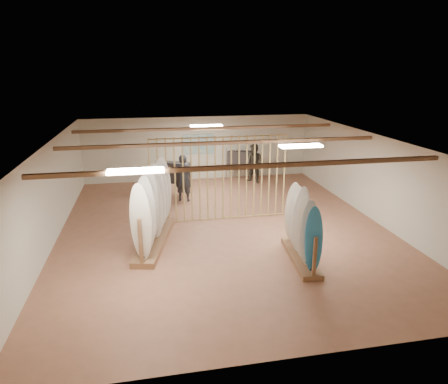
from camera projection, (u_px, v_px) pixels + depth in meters
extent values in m
plane|color=#9F684D|center=(224.00, 228.00, 12.56)|extent=(12.00, 12.00, 0.00)
plane|color=gray|center=(224.00, 140.00, 11.72)|extent=(12.00, 12.00, 0.00)
plane|color=beige|center=(198.00, 148.00, 17.76)|extent=(12.00, 0.00, 12.00)
plane|color=beige|center=(294.00, 288.00, 6.52)|extent=(12.00, 0.00, 12.00)
plane|color=beige|center=(50.00, 195.00, 11.23)|extent=(0.00, 12.00, 12.00)
plane|color=beige|center=(374.00, 177.00, 13.05)|extent=(0.00, 12.00, 12.00)
cube|color=#8A603E|center=(224.00, 143.00, 11.75)|extent=(9.50, 6.12, 0.10)
cube|color=white|center=(224.00, 142.00, 11.74)|extent=(1.20, 0.35, 0.06)
cylinder|color=tan|center=(150.00, 182.00, 12.49)|extent=(0.05, 0.05, 2.78)
cylinder|color=tan|center=(159.00, 182.00, 12.54)|extent=(0.05, 0.05, 2.78)
cylinder|color=tan|center=(167.00, 182.00, 12.58)|extent=(0.05, 0.05, 2.78)
cylinder|color=tan|center=(175.00, 181.00, 12.63)|extent=(0.05, 0.05, 2.78)
cylinder|color=tan|center=(183.00, 181.00, 12.68)|extent=(0.05, 0.05, 2.78)
cylinder|color=tan|center=(191.00, 180.00, 12.72)|extent=(0.05, 0.05, 2.78)
cylinder|color=tan|center=(199.00, 180.00, 12.77)|extent=(0.05, 0.05, 2.78)
cylinder|color=tan|center=(207.00, 179.00, 12.82)|extent=(0.05, 0.05, 2.78)
cylinder|color=tan|center=(215.00, 179.00, 12.87)|extent=(0.05, 0.05, 2.78)
cylinder|color=tan|center=(223.00, 179.00, 12.91)|extent=(0.05, 0.05, 2.78)
cylinder|color=tan|center=(231.00, 178.00, 12.96)|extent=(0.05, 0.05, 2.78)
cylinder|color=tan|center=(239.00, 178.00, 13.01)|extent=(0.05, 0.05, 2.78)
cylinder|color=tan|center=(246.00, 177.00, 13.05)|extent=(0.05, 0.05, 2.78)
cylinder|color=tan|center=(254.00, 177.00, 13.10)|extent=(0.05, 0.05, 2.78)
cylinder|color=tan|center=(262.00, 177.00, 13.15)|extent=(0.05, 0.05, 2.78)
cylinder|color=tan|center=(269.00, 176.00, 13.20)|extent=(0.05, 0.05, 2.78)
cylinder|color=tan|center=(277.00, 176.00, 13.24)|extent=(0.05, 0.05, 2.78)
cylinder|color=tan|center=(284.00, 176.00, 13.29)|extent=(0.05, 0.05, 2.78)
cube|color=teal|center=(198.00, 144.00, 17.68)|extent=(1.40, 0.03, 0.90)
cube|color=#8A603E|center=(155.00, 240.00, 11.49)|extent=(1.34, 3.26, 0.17)
cylinder|color=black|center=(153.00, 206.00, 11.18)|extent=(0.75, 3.07, 0.01)
ellipsoid|color=silver|center=(141.00, 222.00, 9.82)|extent=(0.54, 0.19, 2.07)
ellipsoid|color=white|center=(145.00, 215.00, 10.26)|extent=(0.54, 0.19, 2.07)
ellipsoid|color=white|center=(149.00, 209.00, 10.71)|extent=(0.54, 0.19, 2.07)
ellipsoid|color=white|center=(153.00, 204.00, 11.16)|extent=(0.54, 0.19, 2.07)
ellipsoid|color=white|center=(156.00, 198.00, 11.60)|extent=(0.54, 0.19, 2.07)
ellipsoid|color=white|center=(159.00, 193.00, 12.05)|extent=(0.54, 0.19, 2.07)
ellipsoid|color=white|center=(162.00, 189.00, 12.49)|extent=(0.54, 0.19, 2.07)
cube|color=#8A603E|center=(300.00, 257.00, 10.50)|extent=(0.76, 2.36, 0.14)
cylinder|color=black|center=(302.00, 226.00, 10.24)|extent=(0.25, 2.26, 0.01)
ellipsoid|color=#2D8CD1|center=(314.00, 239.00, 9.31)|extent=(0.45, 0.10, 1.73)
ellipsoid|color=silver|center=(309.00, 233.00, 9.68)|extent=(0.45, 0.10, 1.73)
ellipsoid|color=white|center=(305.00, 227.00, 10.04)|extent=(0.45, 0.10, 1.73)
ellipsoid|color=white|center=(301.00, 221.00, 10.41)|extent=(0.45, 0.10, 1.73)
ellipsoid|color=white|center=(297.00, 216.00, 10.77)|extent=(0.45, 0.10, 1.73)
ellipsoid|color=silver|center=(293.00, 211.00, 11.14)|extent=(0.45, 0.10, 1.73)
cylinder|color=silver|center=(173.00, 161.00, 15.37)|extent=(1.24, 0.58, 0.03)
cube|color=black|center=(174.00, 173.00, 15.51)|extent=(1.27, 0.82, 0.81)
cylinder|color=silver|center=(174.00, 178.00, 15.57)|extent=(0.03, 0.03, 1.44)
cylinder|color=silver|center=(241.00, 150.00, 17.54)|extent=(1.27, 0.40, 0.03)
cube|color=black|center=(241.00, 160.00, 17.68)|extent=(1.26, 0.66, 0.80)
cylinder|color=silver|center=(241.00, 165.00, 17.74)|extent=(0.03, 0.03, 1.41)
imported|color=#26282E|center=(183.00, 175.00, 14.86)|extent=(0.87, 0.74, 2.04)
imported|color=#38342B|center=(255.00, 161.00, 17.26)|extent=(1.19, 1.17, 1.95)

